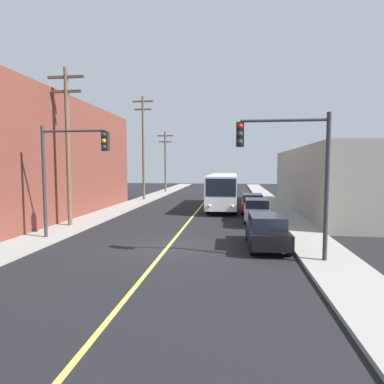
# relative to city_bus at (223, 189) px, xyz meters

# --- Properties ---
(ground_plane) EXTENTS (120.00, 120.00, 0.00)m
(ground_plane) POSITION_rel_city_bus_xyz_m (-2.20, -15.65, -1.82)
(ground_plane) COLOR black
(sidewalk_left) EXTENTS (2.50, 90.00, 0.15)m
(sidewalk_left) POSITION_rel_city_bus_xyz_m (-9.45, -5.65, -1.74)
(sidewalk_left) COLOR gray
(sidewalk_left) RESTS_ON ground
(sidewalk_right) EXTENTS (2.50, 90.00, 0.15)m
(sidewalk_right) POSITION_rel_city_bus_xyz_m (5.05, -5.65, -1.74)
(sidewalk_right) COLOR gray
(sidewalk_right) RESTS_ON ground
(lane_stripe_center) EXTENTS (0.16, 60.00, 0.01)m
(lane_stripe_center) POSITION_rel_city_bus_xyz_m (-2.20, -0.65, -1.81)
(lane_stripe_center) COLOR #D8CC4C
(lane_stripe_center) RESTS_ON ground
(building_left_brick) EXTENTS (10.00, 20.12, 9.09)m
(building_left_brick) POSITION_rel_city_bus_xyz_m (-15.69, -6.48, 2.73)
(building_left_brick) COLOR brown
(building_left_brick) RESTS_ON ground
(building_right_warehouse) EXTENTS (12.00, 21.60, 5.56)m
(building_right_warehouse) POSITION_rel_city_bus_xyz_m (12.30, -1.16, 0.96)
(building_right_warehouse) COLOR gray
(building_right_warehouse) RESTS_ON ground
(city_bus) EXTENTS (2.62, 12.17, 3.20)m
(city_bus) POSITION_rel_city_bus_xyz_m (0.00, 0.00, 0.00)
(city_bus) COLOR silver
(city_bus) RESTS_ON ground
(parked_car_black) EXTENTS (1.90, 4.44, 1.62)m
(parked_car_black) POSITION_rel_city_bus_xyz_m (2.64, -15.15, -0.98)
(parked_car_black) COLOR black
(parked_car_black) RESTS_ON ground
(parked_car_silver) EXTENTS (1.93, 4.45, 1.62)m
(parked_car_silver) POSITION_rel_city_bus_xyz_m (2.70, -7.21, -0.98)
(parked_car_silver) COLOR #B7B7BC
(parked_car_silver) RESTS_ON ground
(parked_car_red) EXTENTS (1.94, 4.45, 1.62)m
(parked_car_red) POSITION_rel_city_bus_xyz_m (2.63, -3.01, -0.98)
(parked_car_red) COLOR maroon
(parked_car_red) RESTS_ON ground
(utility_pole_near) EXTENTS (2.40, 0.28, 10.10)m
(utility_pole_near) POSITION_rel_city_bus_xyz_m (-9.63, -11.33, 3.88)
(utility_pole_near) COLOR brown
(utility_pole_near) RESTS_ON sidewalk_left
(utility_pole_mid) EXTENTS (2.40, 0.28, 11.84)m
(utility_pole_mid) POSITION_rel_city_bus_xyz_m (-9.37, 5.50, 4.78)
(utility_pole_mid) COLOR brown
(utility_pole_mid) RESTS_ON sidewalk_left
(utility_pole_far) EXTENTS (2.40, 0.28, 9.01)m
(utility_pole_far) POSITION_rel_city_bus_xyz_m (-9.23, 17.02, 3.32)
(utility_pole_far) COLOR brown
(utility_pole_far) RESTS_ON sidewalk_left
(traffic_signal_left_corner) EXTENTS (3.75, 0.48, 6.00)m
(traffic_signal_left_corner) POSITION_rel_city_bus_xyz_m (-7.61, -14.91, 2.49)
(traffic_signal_left_corner) COLOR #2D2D33
(traffic_signal_left_corner) RESTS_ON sidewalk_left
(traffic_signal_right_corner) EXTENTS (3.75, 0.48, 6.00)m
(traffic_signal_right_corner) POSITION_rel_city_bus_xyz_m (3.21, -17.59, 2.49)
(traffic_signal_right_corner) COLOR #2D2D33
(traffic_signal_right_corner) RESTS_ON sidewalk_right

